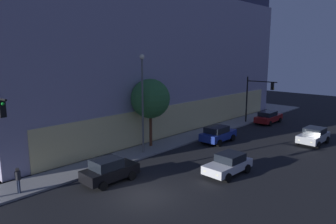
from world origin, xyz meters
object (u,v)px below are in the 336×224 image
pedestrian_waiting (18,178)px  car_white (228,164)px  car_black (109,170)px  car_blue (218,134)px  modern_building (122,51)px  street_lamp_sidewalk (142,93)px  traffic_light_far_corner (256,93)px  sidewalk_tree (150,99)px  car_red (268,117)px  car_silver (313,136)px

pedestrian_waiting → car_white: pedestrian_waiting is taller
car_black → car_blue: (13.72, 0.16, 0.02)m
modern_building → car_blue: (-0.77, -16.13, -8.43)m
street_lamp_sidewalk → car_blue: bearing=-19.5°
pedestrian_waiting → modern_building: bearing=34.9°
car_blue → street_lamp_sidewalk: bearing=160.5°
traffic_light_far_corner → car_black: traffic_light_far_corner is taller
car_black → sidewalk_tree: bearing=26.6°
traffic_light_far_corner → car_white: size_ratio=1.41×
car_red → modern_building: bearing=125.3°
car_silver → car_black: bearing=160.0°
sidewalk_tree → car_silver: size_ratio=1.56×
modern_building → street_lamp_sidewalk: modern_building is taller
street_lamp_sidewalk → traffic_light_far_corner: bearing=-4.5°
street_lamp_sidewalk → car_silver: (13.88, -10.11, -4.74)m
car_silver → car_red: car_silver is taller
sidewalk_tree → car_silver: 16.81m
car_white → street_lamp_sidewalk: bearing=97.6°
pedestrian_waiting → sidewalk_tree: bearing=6.1°
car_red → street_lamp_sidewalk: bearing=172.9°
traffic_light_far_corner → car_black: (-24.05, -1.48, -3.16)m
modern_building → street_lamp_sidewalk: bearing=-122.6°
pedestrian_waiting → car_red: 31.03m
modern_building → car_black: 23.38m
traffic_light_far_corner → car_silver: 10.17m
car_blue → car_red: (11.99, 0.28, -0.07)m
modern_building → car_silver: modern_building is taller
modern_building → car_blue: 18.21m
pedestrian_waiting → car_black: (5.26, -2.53, -0.29)m
traffic_light_far_corner → sidewalk_tree: bearing=171.4°
car_white → car_red: car_red is taller
modern_building → car_red: (11.22, -15.85, -8.50)m
modern_building → car_white: (-7.45, -21.64, -8.52)m
modern_building → pedestrian_waiting: 25.41m
car_blue → car_red: 11.99m
modern_building → car_silver: size_ratio=9.64×
street_lamp_sidewalk → pedestrian_waiting: size_ratio=5.18×
sidewalk_tree → car_blue: sidewalk_tree is taller
car_blue → traffic_light_far_corner: bearing=7.3°
modern_building → car_silver: (5.32, -23.49, -8.47)m
car_silver → car_red: size_ratio=0.87×
car_black → car_silver: size_ratio=0.97×
pedestrian_waiting → car_black: pedestrian_waiting is taller
modern_building → pedestrian_waiting: size_ratio=23.73×
traffic_light_far_corner → street_lamp_sidewalk: size_ratio=0.67×
car_silver → car_red: bearing=52.4°
traffic_light_far_corner → car_blue: traffic_light_far_corner is taller
sidewalk_tree → car_red: size_ratio=1.35×
car_red → sidewalk_tree: bearing=169.0°
car_white → car_red: bearing=17.2°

